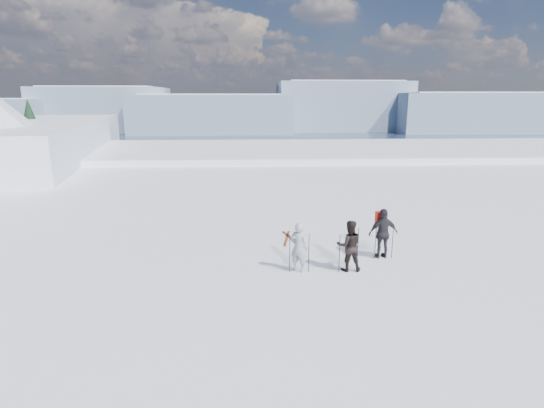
{
  "coord_description": "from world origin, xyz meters",
  "views": [
    {
      "loc": [
        -2.2,
        -9.97,
        5.03
      ],
      "look_at": [
        -1.53,
        3.0,
        1.78
      ],
      "focal_mm": 28.0,
      "sensor_mm": 36.0,
      "label": 1
    }
  ],
  "objects_px": {
    "skier_grey": "(299,247)",
    "skier_dark": "(349,246)",
    "skis_loose": "(289,238)",
    "skier_pack": "(383,234)"
  },
  "relations": [
    {
      "from": "skier_pack",
      "to": "skis_loose",
      "type": "bearing_deg",
      "value": -40.58
    },
    {
      "from": "skier_dark",
      "to": "skis_loose",
      "type": "relative_size",
      "value": 0.92
    },
    {
      "from": "skier_dark",
      "to": "skis_loose",
      "type": "bearing_deg",
      "value": -61.01
    },
    {
      "from": "skier_pack",
      "to": "skier_dark",
      "type": "bearing_deg",
      "value": 31.33
    },
    {
      "from": "skier_grey",
      "to": "skier_pack",
      "type": "bearing_deg",
      "value": -128.34
    },
    {
      "from": "skier_dark",
      "to": "skis_loose",
      "type": "xyz_separation_m",
      "value": [
        -1.52,
        3.01,
        -0.76
      ]
    },
    {
      "from": "skier_grey",
      "to": "skier_dark",
      "type": "distance_m",
      "value": 1.5
    },
    {
      "from": "skier_grey",
      "to": "skis_loose",
      "type": "bearing_deg",
      "value": -56.48
    },
    {
      "from": "skier_dark",
      "to": "skier_pack",
      "type": "relative_size",
      "value": 0.95
    },
    {
      "from": "skier_pack",
      "to": "skis_loose",
      "type": "xyz_separation_m",
      "value": [
        -2.84,
        2.05,
        -0.8
      ]
    }
  ]
}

